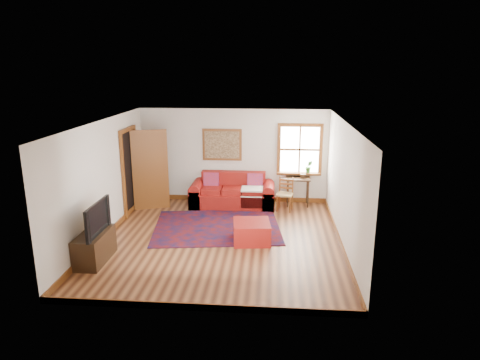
# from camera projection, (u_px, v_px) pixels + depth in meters

# --- Properties ---
(ground) EXTENTS (5.50, 5.50, 0.00)m
(ground) POSITION_uv_depth(u_px,v_px,m) (221.00, 240.00, 9.10)
(ground) COLOR #492413
(ground) RESTS_ON ground
(room_envelope) EXTENTS (5.04, 5.54, 2.52)m
(room_envelope) POSITION_uv_depth(u_px,v_px,m) (221.00, 164.00, 8.69)
(room_envelope) COLOR silver
(room_envelope) RESTS_ON ground
(window) EXTENTS (1.18, 0.20, 1.38)m
(window) POSITION_uv_depth(u_px,v_px,m) (301.00, 155.00, 11.23)
(window) COLOR white
(window) RESTS_ON ground
(doorway) EXTENTS (0.89, 1.08, 2.14)m
(doorway) POSITION_uv_depth(u_px,v_px,m) (142.00, 169.00, 10.71)
(doorway) COLOR black
(doorway) RESTS_ON ground
(framed_artwork) EXTENTS (1.05, 0.07, 0.85)m
(framed_artwork) POSITION_uv_depth(u_px,v_px,m) (222.00, 145.00, 11.34)
(framed_artwork) COLOR brown
(framed_artwork) RESTS_ON ground
(persian_rug) EXTENTS (3.09, 2.61, 0.02)m
(persian_rug) POSITION_uv_depth(u_px,v_px,m) (217.00, 227.00, 9.80)
(persian_rug) COLOR #580D0C
(persian_rug) RESTS_ON ground
(red_leather_sofa) EXTENTS (2.19, 0.91, 0.86)m
(red_leather_sofa) POSITION_uv_depth(u_px,v_px,m) (233.00, 195.00, 11.26)
(red_leather_sofa) COLOR maroon
(red_leather_sofa) RESTS_ON ground
(red_ottoman) EXTENTS (0.83, 0.83, 0.43)m
(red_ottoman) POSITION_uv_depth(u_px,v_px,m) (252.00, 232.00, 8.96)
(red_ottoman) COLOR maroon
(red_ottoman) RESTS_ON ground
(side_table) EXTENTS (0.62, 0.47, 0.75)m
(side_table) POSITION_uv_depth(u_px,v_px,m) (298.00, 182.00, 11.20)
(side_table) COLOR #331F11
(side_table) RESTS_ON ground
(ladder_back_chair) EXTENTS (0.46, 0.45, 0.85)m
(ladder_back_chair) POSITION_uv_depth(u_px,v_px,m) (285.00, 193.00, 10.88)
(ladder_back_chair) COLOR tan
(ladder_back_chair) RESTS_ON ground
(media_cabinet) EXTENTS (0.46, 1.03, 0.57)m
(media_cabinet) POSITION_uv_depth(u_px,v_px,m) (95.00, 247.00, 8.04)
(media_cabinet) COLOR #331F11
(media_cabinet) RESTS_ON ground
(television) EXTENTS (0.14, 1.05, 0.60)m
(television) POSITION_uv_depth(u_px,v_px,m) (92.00, 218.00, 7.87)
(television) COLOR black
(television) RESTS_ON media_cabinet
(candle_hurricane) EXTENTS (0.12, 0.12, 0.18)m
(candle_hurricane) POSITION_uv_depth(u_px,v_px,m) (103.00, 222.00, 8.31)
(candle_hurricane) COLOR silver
(candle_hurricane) RESTS_ON media_cabinet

